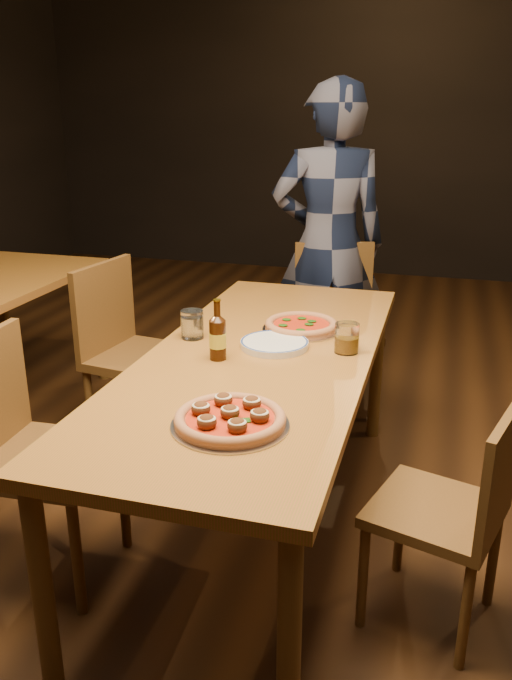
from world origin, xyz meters
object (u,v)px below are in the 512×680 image
(pizza_meatball, at_px, (230,418))
(plate_stack, at_px, (274,344))
(chair_main_sw, at_px, (143,356))
(chair_main_nw, at_px, (47,457))
(amber_glass, at_px, (347,338))
(chair_main_e, at_px, (435,509))
(beer_bottle, at_px, (218,338))
(diner, at_px, (329,245))
(pizza_margherita, at_px, (301,326))
(chair_end, at_px, (337,327))
(table_main, at_px, (260,372))
(water_glass, at_px, (192,324))

(pizza_meatball, relative_size, plate_stack, 1.32)
(chair_main_sw, height_order, plate_stack, chair_main_sw)
(chair_main_nw, distance_m, amber_glass, 1.14)
(chair_main_e, xyz_separation_m, beer_bottle, (-0.79, 0.21, 0.42))
(pizza_meatball, height_order, amber_glass, amber_glass)
(chair_main_e, bearing_deg, chair_main_sw, -104.05)
(diner, bearing_deg, pizza_margherita, 76.65)
(chair_end, xyz_separation_m, pizza_margherita, (-0.00, -0.92, 0.30))
(chair_end, distance_m, pizza_meatball, 1.83)
(pizza_meatball, bearing_deg, chair_end, 89.60)
(table_main, height_order, pizza_meatball, pizza_meatball)
(table_main, bearing_deg, chair_main_sw, 144.62)
(water_glass, bearing_deg, plate_stack, -2.82)
(table_main, xyz_separation_m, chair_main_sw, (-0.72, 0.51, -0.20))
(table_main, relative_size, chair_main_e, 2.46)
(chair_end, distance_m, water_glass, 1.24)
(pizza_margherita, height_order, diner, diner)
(plate_stack, xyz_separation_m, amber_glass, (0.27, 0.02, 0.04))
(pizza_meatball, xyz_separation_m, water_glass, (-0.38, 0.68, 0.03))
(chair_main_sw, height_order, beer_bottle, beer_bottle)
(plate_stack, bearing_deg, amber_glass, 4.76)
(amber_glass, bearing_deg, beer_bottle, -155.38)
(amber_glass, bearing_deg, chair_main_nw, -149.93)
(chair_end, xyz_separation_m, water_glass, (-0.39, -1.13, 0.34))
(chair_main_e, relative_size, pizza_meatball, 2.41)
(pizza_meatball, distance_m, beer_bottle, 0.53)
(chair_end, bearing_deg, diner, 98.02)
(chair_main_sw, distance_m, chair_end, 1.08)
(chair_main_sw, xyz_separation_m, amber_glass, (1.02, -0.41, 0.33))
(chair_end, height_order, pizza_meatball, chair_end)
(pizza_margherita, distance_m, beer_bottle, 0.46)
(chair_main_e, bearing_deg, table_main, -98.12)
(chair_main_nw, height_order, pizza_meatball, chair_main_nw)
(chair_end, height_order, diner, diner)
(plate_stack, height_order, beer_bottle, beer_bottle)
(plate_stack, relative_size, diner, 0.15)
(beer_bottle, bearing_deg, plate_stack, 47.05)
(chair_main_e, relative_size, beer_bottle, 3.77)
(chair_end, height_order, beer_bottle, beer_bottle)
(water_glass, bearing_deg, diner, 77.64)
(chair_main_e, xyz_separation_m, chair_end, (-0.57, 1.53, 0.06))
(amber_glass, bearing_deg, chair_main_sw, 158.20)
(chair_end, xyz_separation_m, amber_glass, (0.21, -1.12, 0.34))
(chair_end, distance_m, diner, 0.46)
(chair_main_sw, bearing_deg, chair_end, -40.92)
(table_main, bearing_deg, beer_bottle, -144.36)
(pizza_margherita, bearing_deg, amber_glass, -43.34)
(pizza_meatball, bearing_deg, diner, 92.42)
(pizza_meatball, height_order, beer_bottle, beer_bottle)
(plate_stack, relative_size, beer_bottle, 1.18)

